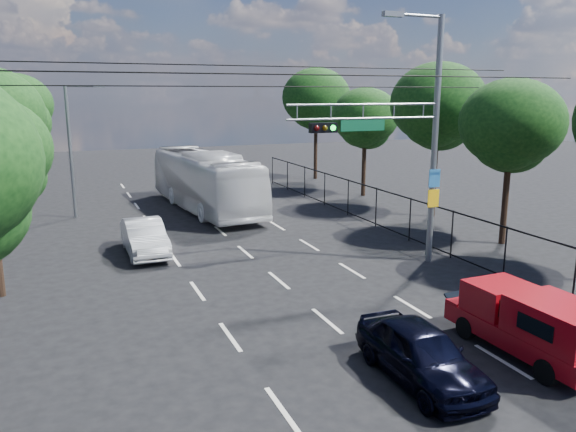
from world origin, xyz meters
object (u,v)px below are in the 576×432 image
navy_hatchback (421,353)px  white_van (145,237)px  red_pickup (530,322)px  signal_mast (409,131)px  white_bus (205,181)px

navy_hatchback → white_van: bearing=109.5°
red_pickup → navy_hatchback: (-3.35, -0.05, -0.23)m
white_van → signal_mast: bearing=-30.5°
signal_mast → white_van: signal_mast is taller
white_van → white_bus: bearing=59.9°
navy_hatchback → white_van: 14.07m
signal_mast → navy_hatchback: size_ratio=2.35×
red_pickup → navy_hatchback: size_ratio=1.16×
signal_mast → red_pickup: 9.16m
red_pickup → navy_hatchback: red_pickup is taller
signal_mast → navy_hatchback: bearing=-120.9°
navy_hatchback → red_pickup: bearing=1.8°
signal_mast → red_pickup: size_ratio=2.03×
red_pickup → white_bus: bearing=98.5°
signal_mast → white_bus: size_ratio=0.78×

